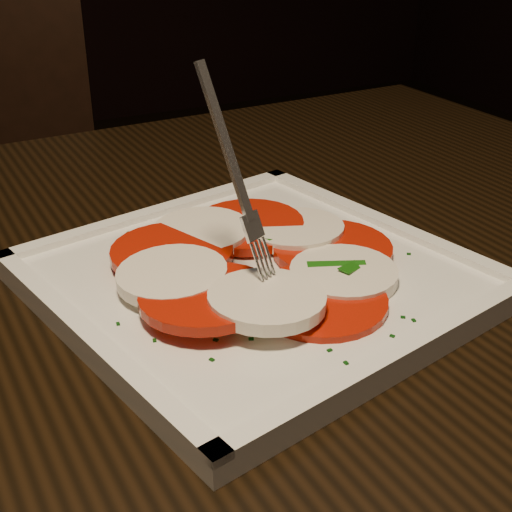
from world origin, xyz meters
name	(u,v)px	position (x,y,z in m)	size (l,w,h in m)	color
table	(162,354)	(-0.11, 0.04, 0.65)	(1.23, 0.85, 0.75)	black
plate	(256,280)	(-0.05, -0.04, 0.76)	(0.32, 0.32, 0.01)	white
caprese_salad	(256,262)	(-0.05, -0.04, 0.77)	(0.26, 0.28, 0.03)	#BD1204
fork	(226,170)	(-0.08, -0.05, 0.86)	(0.03, 0.07, 0.15)	white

